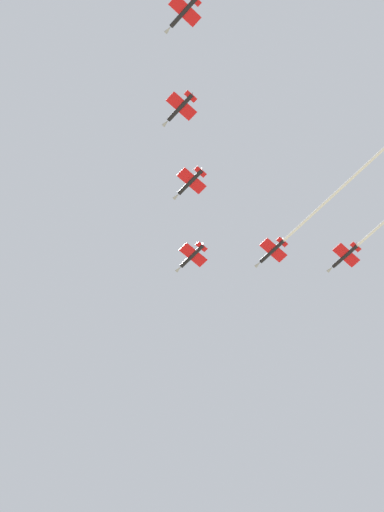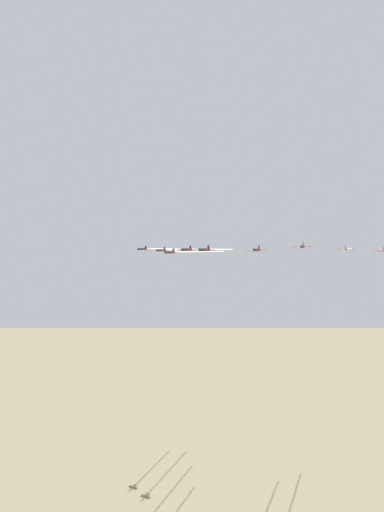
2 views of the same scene
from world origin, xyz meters
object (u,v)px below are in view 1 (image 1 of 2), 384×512
Objects in this scene: jet_port_inner at (190,183)px; jet_starboard_inner at (325,202)px; jet_lead at (191,257)px; jet_port_outer at (180,108)px.

jet_port_inner is 0.17× the size of jet_starboard_inner.
jet_port_inner is (18.44, 14.52, -0.06)m from jet_lead.
jet_lead is at bearing 43.36° from jet_port_outer.
jet_port_inner is 1.00× the size of jet_port_outer.
jet_starboard_inner reaches higher than jet_port_inner.
jet_port_outer is (17.97, 11.24, 1.38)m from jet_port_inner.
jet_starboard_inner is at bearing -67.16° from jet_lead.
jet_lead is 1.00× the size of jet_port_outer.
jet_port_inner is 38.93m from jet_starboard_inner.
jet_starboard_inner is 5.79× the size of jet_port_outer.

